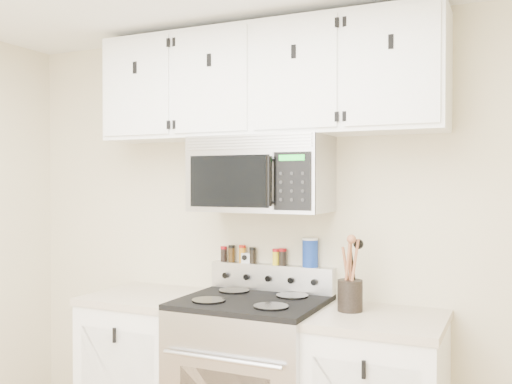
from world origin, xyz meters
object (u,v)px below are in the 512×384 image
(range, at_px, (252,384))
(utensil_crock, at_px, (350,293))
(microwave, at_px, (261,174))
(salt_canister, at_px, (310,252))

(range, xyz_separation_m, utensil_crock, (0.53, 0.07, 0.53))
(microwave, height_order, utensil_crock, microwave)
(microwave, xyz_separation_m, salt_canister, (0.24, 0.16, -0.45))
(range, xyz_separation_m, salt_canister, (0.24, 0.28, 0.70))
(utensil_crock, relative_size, salt_canister, 2.26)
(range, bearing_deg, utensil_crock, 7.03)
(range, height_order, utensil_crock, utensil_crock)
(range, relative_size, utensil_crock, 2.93)
(utensil_crock, xyz_separation_m, salt_canister, (-0.29, 0.22, 0.17))
(range, relative_size, salt_canister, 6.61)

